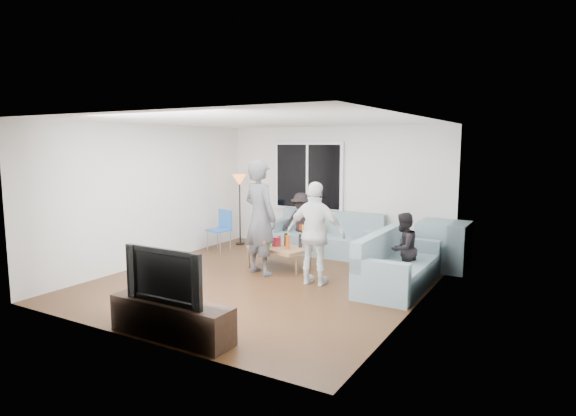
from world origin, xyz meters
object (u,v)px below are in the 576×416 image
Objects in this scene: tv_console at (171,319)px; television at (170,274)px; player_left at (260,218)px; floor_lamp at (240,210)px; sofa_right_section at (399,261)px; player_right at (316,234)px; spectator_right at (403,249)px; side_chair at (219,231)px; spectator_back at (301,222)px; sofa_back_section at (325,233)px; coffee_table at (279,257)px.

television is at bearing 180.00° from tv_console.
floor_lamp is at bearing -29.35° from player_left.
player_right is (-1.21, -0.52, 0.40)m from sofa_right_section.
player_left is 2.44m from spectator_right.
side_chair is 0.84m from floor_lamp.
player_right is at bearing -67.88° from spectator_back.
sofa_back_section is at bearing -82.21° from player_left.
television is at bearing -63.13° from floor_lamp.
sofa_right_section is 2.33× the size of side_chair.
floor_lamp is (-4.07, 1.42, 0.36)m from sofa_right_section.
player_left is (-0.32, -1.93, 0.56)m from sofa_back_section.
television is (-1.70, -3.26, 0.33)m from sofa_right_section.
tv_console is (-0.50, -2.74, -0.61)m from player_right.
floor_lamp is 3.46m from player_right.
player_left reaches higher than player_right.
sofa_right_section is at bearing -1.35° from coffee_table.
side_chair is 3.12m from player_right.
player_left reaches higher than television.
sofa_back_section is 1.98× the size of spectator_right.
player_left reaches higher than sofa_back_section.
coffee_table is 1.58m from spectator_back.
television reaches higher than sofa_right_section.
sofa_right_section is at bearing 15.83° from spectator_right.
coffee_table is at bearing -88.29° from spectator_back.
player_right is 1.42m from spectator_right.
sofa_right_section is at bearing 4.57° from side_chair.
tv_console is 0.54m from television.
player_left is at bearing -59.36° from spectator_right.
coffee_table is 3.35m from tv_console.
floor_lamp is 0.94× the size of player_right.
coffee_table is (-2.23, 0.05, -0.22)m from sofa_right_section.
coffee_table is at bearing 99.07° from tv_console.
spectator_right is (4.07, -0.46, 0.15)m from side_chair.
player_right is at bearing -167.76° from player_left.
player_left is 1.69× the size of spectator_right.
side_chair reaches higher than sofa_back_section.
spectator_back reaches higher than television.
spectator_right is 2.92m from spectator_back.
sofa_right_section is 2.43m from player_left.
sofa_back_section is 2.51m from sofa_right_section.
television is at bearing -91.24° from spectator_back.
television is (2.37, -4.68, -0.02)m from floor_lamp.
side_chair reaches higher than coffee_table.
player_right is at bearing -68.52° from sofa_back_section.
spectator_back is 0.77× the size of tv_console.
sofa_right_section is 1.25× the size of tv_console.
side_chair is (-4.07, 0.65, 0.01)m from sofa_right_section.
spectator_back is at bearing 4.75° from floor_lamp.
sofa_right_section is 4.12m from side_chair.
sofa_right_section is at bearing -42.46° from spectator_back.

